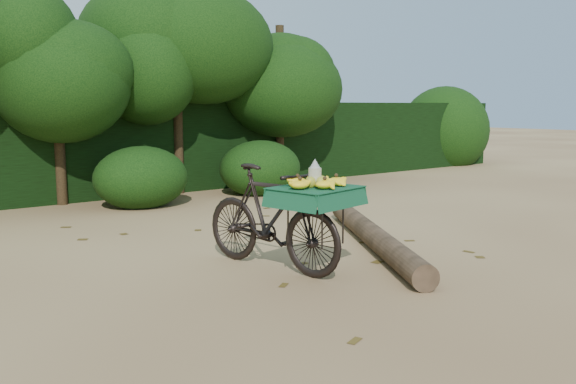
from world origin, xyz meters
TOP-DOWN VIEW (x-y plane):
  - ground at (0.00, 0.00)m, footprint 80.00×80.00m
  - vendor_bicycle at (0.88, -0.31)m, footprint 1.01×1.95m
  - fallen_log at (2.47, -0.25)m, footprint 2.19×3.39m
  - hedge_backdrop at (0.00, 6.30)m, footprint 26.00×1.80m
  - bush_clumps at (0.50, 4.30)m, footprint 8.80×1.70m
  - leaf_litter at (0.00, 0.65)m, footprint 7.00×7.30m

SIDE VIEW (x-z plane):
  - ground at x=0.00m, z-range 0.00..0.00m
  - leaf_litter at x=0.00m, z-range 0.00..0.01m
  - fallen_log at x=2.47m, z-range 0.00..0.27m
  - bush_clumps at x=0.50m, z-range 0.00..0.90m
  - vendor_bicycle at x=0.88m, z-range 0.01..1.13m
  - hedge_backdrop at x=0.00m, z-range 0.00..1.80m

